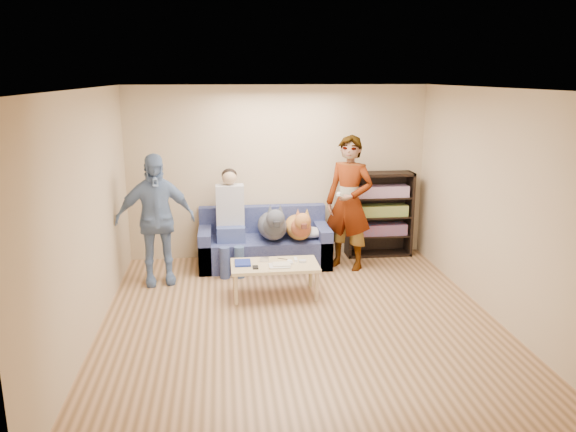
{
  "coord_description": "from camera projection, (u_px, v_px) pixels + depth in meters",
  "views": [
    {
      "loc": [
        -0.84,
        -5.84,
        2.74
      ],
      "look_at": [
        0.0,
        1.2,
        0.95
      ],
      "focal_mm": 35.0,
      "sensor_mm": 36.0,
      "label": 1
    }
  ],
  "objects": [
    {
      "name": "ceiling",
      "position": [
        302.0,
        89.0,
        5.75
      ],
      "size": [
        5.0,
        5.0,
        0.0
      ],
      "primitive_type": "plane",
      "rotation": [
        3.14,
        0.0,
        0.0
      ],
      "color": "white",
      "rests_on": "ground"
    },
    {
      "name": "papers",
      "position": [
        279.0,
        266.0,
        6.98
      ],
      "size": [
        0.26,
        0.2,
        0.02
      ],
      "primitive_type": "cube",
      "color": "beige",
      "rests_on": "coffee_table"
    },
    {
      "name": "headphone_cup_a",
      "position": [
        291.0,
        263.0,
        7.08
      ],
      "size": [
        0.07,
        0.07,
        0.02
      ],
      "primitive_type": "cylinder",
      "color": "silver",
      "rests_on": "coffee_table"
    },
    {
      "name": "wall_left",
      "position": [
        86.0,
        218.0,
        5.81
      ],
      "size": [
        0.0,
        5.0,
        5.0
      ],
      "primitive_type": "plane",
      "rotation": [
        1.57,
        0.0,
        1.57
      ],
      "color": "tan",
      "rests_on": "ground"
    },
    {
      "name": "camera_silver",
      "position": [
        264.0,
        259.0,
        7.17
      ],
      "size": [
        0.11,
        0.06,
        0.05
      ],
      "primitive_type": "cube",
      "color": "silver",
      "rests_on": "coffee_table"
    },
    {
      "name": "dog_tan",
      "position": [
        299.0,
        227.0,
        8.06
      ],
      "size": [
        0.38,
        1.15,
        0.55
      ],
      "color": "#A76933",
      "rests_on": "sofa"
    },
    {
      "name": "ground",
      "position": [
        300.0,
        322.0,
        6.39
      ],
      "size": [
        5.0,
        5.0,
        0.0
      ],
      "primitive_type": "plane",
      "color": "brown",
      "rests_on": "ground"
    },
    {
      "name": "person_standing_left",
      "position": [
        155.0,
        219.0,
        7.41
      ],
      "size": [
        1.09,
        0.61,
        1.76
      ],
      "primitive_type": "imported",
      "rotation": [
        0.0,
        0.0,
        0.19
      ],
      "color": "#6E8AB0",
      "rests_on": "ground"
    },
    {
      "name": "blanket",
      "position": [
        310.0,
        232.0,
        8.19
      ],
      "size": [
        0.42,
        0.36,
        0.15
      ],
      "primitive_type": "ellipsoid",
      "color": "#A9A9AE",
      "rests_on": "sofa"
    },
    {
      "name": "magazine",
      "position": [
        282.0,
        264.0,
        7.0
      ],
      "size": [
        0.22,
        0.17,
        0.01
      ],
      "primitive_type": "cube",
      "color": "beige",
      "rests_on": "coffee_table"
    },
    {
      "name": "notebook_blue",
      "position": [
        243.0,
        263.0,
        7.08
      ],
      "size": [
        0.2,
        0.26,
        0.03
      ],
      "primitive_type": "cube",
      "color": "navy",
      "rests_on": "coffee_table"
    },
    {
      "name": "wall_back",
      "position": [
        278.0,
        173.0,
        8.47
      ],
      "size": [
        4.5,
        0.0,
        4.5
      ],
      "primitive_type": "plane",
      "rotation": [
        1.57,
        0.0,
        0.0
      ],
      "color": "tan",
      "rests_on": "ground"
    },
    {
      "name": "wallet",
      "position": [
        255.0,
        267.0,
        6.93
      ],
      "size": [
        0.07,
        0.12,
        0.02
      ],
      "primitive_type": "cube",
      "color": "black",
      "rests_on": "coffee_table"
    },
    {
      "name": "bookshelf",
      "position": [
        379.0,
        212.0,
        8.64
      ],
      "size": [
        1.0,
        0.34,
        1.3
      ],
      "color": "black",
      "rests_on": "ground"
    },
    {
      "name": "held_controller",
      "position": [
        338.0,
        194.0,
        7.73
      ],
      "size": [
        0.08,
        0.14,
        0.03
      ],
      "primitive_type": "cube",
      "rotation": [
        0.0,
        0.0,
        -0.3
      ],
      "color": "white",
      "rests_on": "person_standing_right"
    },
    {
      "name": "person_standing_right",
      "position": [
        349.0,
        203.0,
        7.99
      ],
      "size": [
        0.84,
        0.79,
        1.92
      ],
      "primitive_type": "imported",
      "rotation": [
        0.0,
        0.0,
        -0.65
      ],
      "color": "gray",
      "rests_on": "ground"
    },
    {
      "name": "headphone_cup_b",
      "position": [
        290.0,
        261.0,
        7.16
      ],
      "size": [
        0.07,
        0.07,
        0.02
      ],
      "primitive_type": "cylinder",
      "color": "white",
      "rests_on": "coffee_table"
    },
    {
      "name": "sofa",
      "position": [
        264.0,
        246.0,
        8.31
      ],
      "size": [
        1.9,
        0.85,
        0.82
      ],
      "color": "#515B93",
      "rests_on": "ground"
    },
    {
      "name": "controller_b",
      "position": [
        303.0,
        261.0,
        7.13
      ],
      "size": [
        0.09,
        0.06,
        0.03
      ],
      "primitive_type": "cube",
      "color": "silver",
      "rests_on": "coffee_table"
    },
    {
      "name": "pen_orange",
      "position": [
        274.0,
        268.0,
        6.92
      ],
      "size": [
        0.13,
        0.06,
        0.01
      ],
      "primitive_type": "cylinder",
      "rotation": [
        0.0,
        1.57,
        0.35
      ],
      "color": "orange",
      "rests_on": "coffee_table"
    },
    {
      "name": "pen_black",
      "position": [
        282.0,
        259.0,
        7.26
      ],
      "size": [
        0.13,
        0.08,
        0.01
      ],
      "primitive_type": "cylinder",
      "rotation": [
        0.0,
        1.57,
        -0.52
      ],
      "color": "black",
      "rests_on": "coffee_table"
    },
    {
      "name": "wall_front",
      "position": [
        355.0,
        302.0,
        3.66
      ],
      "size": [
        4.5,
        0.0,
        4.5
      ],
      "primitive_type": "plane",
      "rotation": [
        -1.57,
        0.0,
        0.0
      ],
      "color": "tan",
      "rests_on": "ground"
    },
    {
      "name": "dog_gray",
      "position": [
        273.0,
        225.0,
        8.05
      ],
      "size": [
        0.42,
        1.25,
        0.61
      ],
      "color": "#4C4E56",
      "rests_on": "sofa"
    },
    {
      "name": "coffee_table",
      "position": [
        275.0,
        267.0,
        7.09
      ],
      "size": [
        1.1,
        0.6,
        0.42
      ],
      "color": "#D9C286",
      "rests_on": "ground"
    },
    {
      "name": "person_seated",
      "position": [
        230.0,
        216.0,
        8.01
      ],
      "size": [
        0.4,
        0.73,
        1.47
      ],
      "color": "#425091",
      "rests_on": "sofa"
    },
    {
      "name": "controller_a",
      "position": [
        296.0,
        259.0,
        7.2
      ],
      "size": [
        0.04,
        0.13,
        0.03
      ],
      "primitive_type": "cube",
      "color": "white",
      "rests_on": "coffee_table"
    },
    {
      "name": "wall_right",
      "position": [
        498.0,
        206.0,
        6.33
      ],
      "size": [
        0.0,
        5.0,
        5.0
      ],
      "primitive_type": "plane",
      "rotation": [
        1.57,
        0.0,
        -1.57
      ],
      "color": "tan",
      "rests_on": "ground"
    }
  ]
}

